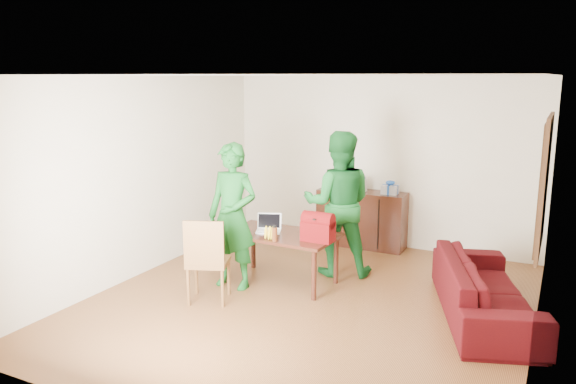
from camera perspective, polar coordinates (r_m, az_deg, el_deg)
The scene contains 10 objects.
room at distance 6.64m, azimuth 2.66°, elevation -0.33°, with size 5.20×5.70×2.90m.
table at distance 7.36m, azimuth -0.70°, elevation -4.80°, with size 1.48×0.88×0.68m.
chair at distance 6.94m, azimuth -8.08°, elevation -8.51°, with size 0.61×0.60×1.05m.
person_near at distance 7.19m, azimuth -5.65°, elevation -2.45°, with size 0.69×0.45×1.88m, color #13571C.
person_far at distance 7.66m, azimuth 5.13°, elevation -1.18°, with size 0.96×0.75×1.98m, color #156224.
laptop at distance 7.38m, azimuth -2.01°, elevation -3.77°, with size 0.38×0.33×0.22m.
bananas at distance 7.07m, azimuth -1.95°, elevation -4.57°, with size 0.17×0.11×0.06m, color yellow, non-canonical shape.
bottle at distance 6.98m, azimuth -1.36°, elevation -4.21°, with size 0.07×0.07×0.20m, color #5B2C14.
red_bag at distance 6.98m, azimuth 3.06°, elevation -3.83°, with size 0.39×0.23×0.29m, color maroon.
sofa at distance 6.81m, azimuth 19.35°, elevation -9.30°, with size 2.24×0.88×0.65m, color #3B0A07.
Camera 1 is at (2.62, -5.81, 2.69)m, focal length 35.00 mm.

